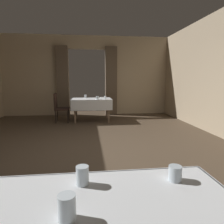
# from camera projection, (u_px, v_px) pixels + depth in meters

# --- Properties ---
(ground) EXTENTS (10.08, 10.08, 0.00)m
(ground) POSITION_uv_depth(u_px,v_px,m) (87.00, 152.00, 3.81)
(ground) COLOR #4C3D2D
(wall_back) EXTENTS (6.40, 0.27, 3.00)m
(wall_back) POSITION_uv_depth(u_px,v_px,m) (87.00, 76.00, 7.66)
(wall_back) COLOR tan
(wall_back) RESTS_ON ground
(dining_table_mid) EXTENTS (1.29, 0.95, 0.75)m
(dining_table_mid) POSITION_uv_depth(u_px,v_px,m) (92.00, 102.00, 6.57)
(dining_table_mid) COLOR #7A604C
(dining_table_mid) RESTS_ON ground
(chair_mid_left) EXTENTS (0.44, 0.44, 0.93)m
(chair_mid_left) POSITION_uv_depth(u_px,v_px,m) (60.00, 106.00, 6.39)
(chair_mid_left) COLOR black
(chair_mid_left) RESTS_ON ground
(glass_near_a) EXTENTS (0.08, 0.08, 0.11)m
(glass_near_a) POSITION_uv_depth(u_px,v_px,m) (83.00, 175.00, 1.17)
(glass_near_a) COLOR silver
(glass_near_a) RESTS_ON dining_table_near
(glass_near_b) EXTENTS (0.08, 0.08, 0.09)m
(glass_near_b) POSITION_uv_depth(u_px,v_px,m) (175.00, 173.00, 1.22)
(glass_near_b) COLOR silver
(glass_near_b) RESTS_ON dining_table_near
(glass_near_c) EXTENTS (0.08, 0.08, 0.12)m
(glass_near_c) POSITION_uv_depth(u_px,v_px,m) (67.00, 207.00, 0.87)
(glass_near_c) COLOR silver
(glass_near_c) RESTS_ON dining_table_near
(glass_mid_a) EXTENTS (0.08, 0.08, 0.10)m
(glass_mid_a) POSITION_uv_depth(u_px,v_px,m) (105.00, 97.00, 6.40)
(glass_mid_a) COLOR silver
(glass_mid_a) RESTS_ON dining_table_mid
(glass_mid_b) EXTENTS (0.07, 0.07, 0.11)m
(glass_mid_b) POSITION_uv_depth(u_px,v_px,m) (85.00, 96.00, 6.70)
(glass_mid_b) COLOR silver
(glass_mid_b) RESTS_ON dining_table_mid
(glass_mid_c) EXTENTS (0.08, 0.08, 0.10)m
(glass_mid_c) POSITION_uv_depth(u_px,v_px,m) (97.00, 98.00, 6.24)
(glass_mid_c) COLOR silver
(glass_mid_c) RESTS_ON dining_table_mid
(plate_mid_d) EXTENTS (0.22, 0.22, 0.01)m
(plate_mid_d) POSITION_uv_depth(u_px,v_px,m) (103.00, 97.00, 6.93)
(plate_mid_d) COLOR white
(plate_mid_d) RESTS_ON dining_table_mid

